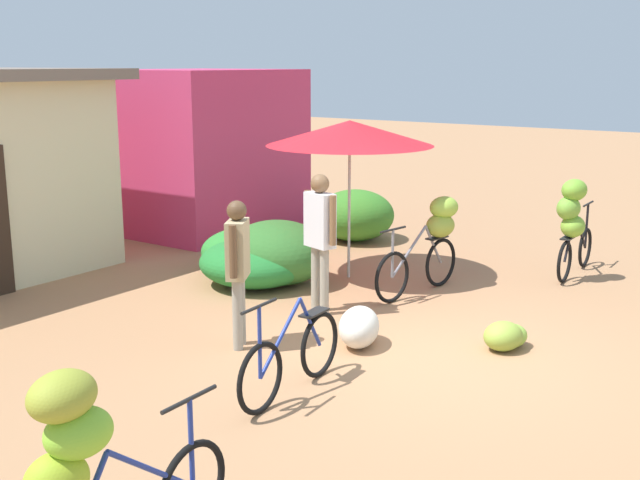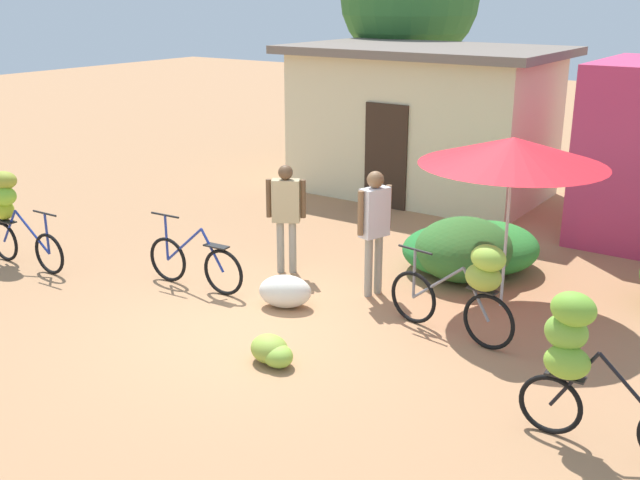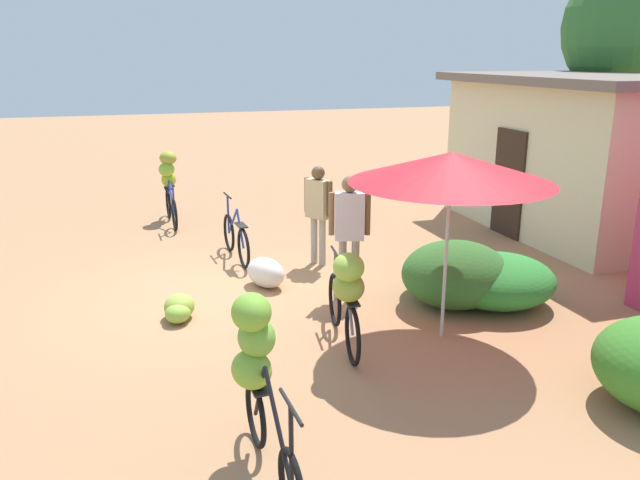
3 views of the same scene
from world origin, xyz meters
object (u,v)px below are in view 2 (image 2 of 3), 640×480
(produce_sack, at_px, (285,291))
(person_bystander, at_px, (286,208))
(market_umbrella, at_px, (513,151))
(bicycle_by_shop, at_px, (579,355))
(bicycle_leftmost, at_px, (10,209))
(banana_pile_on_ground, at_px, (272,351))
(building_low, at_px, (423,120))
(bicycle_near_pile, at_px, (195,264))
(bicycle_center_loaded, at_px, (472,282))
(person_vendor, at_px, (374,220))

(produce_sack, distance_m, person_bystander, 1.52)
(market_umbrella, xyz_separation_m, bicycle_by_shop, (1.73, -2.65, -1.21))
(bicycle_leftmost, height_order, banana_pile_on_ground, bicycle_leftmost)
(banana_pile_on_ground, bearing_deg, person_bystander, 123.95)
(building_low, distance_m, bicycle_near_pile, 6.72)
(bicycle_center_loaded, xyz_separation_m, produce_sack, (-2.45, -0.38, -0.56))
(bicycle_near_pile, relative_size, bicycle_center_loaded, 0.95)
(building_low, height_order, produce_sack, building_low)
(bicycle_by_shop, height_order, person_bystander, person_bystander)
(market_umbrella, distance_m, bicycle_near_pile, 4.55)
(bicycle_near_pile, distance_m, bicycle_by_shop, 5.60)
(produce_sack, bearing_deg, bicycle_leftmost, -167.22)
(banana_pile_on_ground, distance_m, produce_sack, 1.60)
(bicycle_leftmost, distance_m, bicycle_near_pile, 3.13)
(bicycle_near_pile, distance_m, bicycle_center_loaded, 3.96)
(market_umbrella, height_order, bicycle_leftmost, market_umbrella)
(bicycle_center_loaded, bearing_deg, bicycle_near_pile, -171.88)
(bicycle_leftmost, distance_m, bicycle_center_loaded, 7.01)
(bicycle_center_loaded, bearing_deg, banana_pile_on_ground, -132.76)
(produce_sack, xyz_separation_m, person_bystander, (-0.77, 1.06, 0.78))
(produce_sack, bearing_deg, building_low, 102.00)
(bicycle_center_loaded, xyz_separation_m, bicycle_by_shop, (1.62, -1.36, 0.10))
(bicycle_near_pile, height_order, produce_sack, bicycle_near_pile)
(market_umbrella, distance_m, person_bystander, 3.35)
(market_umbrella, height_order, person_vendor, market_umbrella)
(bicycle_leftmost, distance_m, person_bystander, 4.20)
(bicycle_leftmost, height_order, produce_sack, bicycle_leftmost)
(bicycle_by_shop, bearing_deg, person_vendor, 148.79)
(building_low, height_order, person_vendor, building_low)
(building_low, height_order, banana_pile_on_ground, building_low)
(market_umbrella, xyz_separation_m, person_bystander, (-3.11, -0.61, -1.09))
(person_vendor, bearing_deg, produce_sack, -124.92)
(bicycle_near_pile, distance_m, produce_sack, 1.47)
(market_umbrella, distance_m, produce_sack, 3.42)
(bicycle_by_shop, height_order, banana_pile_on_ground, bicycle_by_shop)
(banana_pile_on_ground, bearing_deg, building_low, 105.88)
(market_umbrella, distance_m, person_vendor, 2.00)
(bicycle_near_pile, bearing_deg, market_umbrella, 26.01)
(banana_pile_on_ground, height_order, produce_sack, produce_sack)
(building_low, bearing_deg, person_vendor, -68.79)
(person_vendor, bearing_deg, bicycle_center_loaded, -21.05)
(bicycle_leftmost, relative_size, person_bystander, 1.04)
(bicycle_by_shop, bearing_deg, banana_pile_on_ground, -173.43)
(bicycle_center_loaded, relative_size, produce_sack, 2.49)
(market_umbrella, relative_size, bicycle_by_shop, 1.42)
(produce_sack, height_order, person_bystander, person_bystander)
(building_low, height_order, bicycle_by_shop, building_low)
(person_bystander, bearing_deg, person_vendor, -0.59)
(produce_sack, height_order, person_vendor, person_vendor)
(bicycle_near_pile, bearing_deg, bicycle_by_shop, -8.29)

